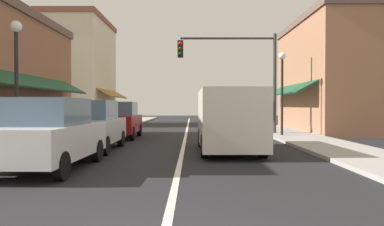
% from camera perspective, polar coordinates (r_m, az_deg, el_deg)
% --- Properties ---
extents(ground_plane, '(80.00, 80.00, 0.00)m').
position_cam_1_polar(ground_plane, '(21.39, -0.95, -3.14)').
color(ground_plane, black).
extents(sidewalk_left, '(2.60, 56.00, 0.12)m').
position_cam_1_polar(sidewalk_left, '(22.17, -15.33, -2.88)').
color(sidewalk_left, '#A39E99').
rests_on(sidewalk_left, ground).
extents(sidewalk_right, '(2.60, 56.00, 0.12)m').
position_cam_1_polar(sidewalk_right, '(22.00, 13.55, -2.90)').
color(sidewalk_right, '#A39E99').
rests_on(sidewalk_right, ground).
extents(lane_center_stripe, '(0.14, 52.00, 0.01)m').
position_cam_1_polar(lane_center_stripe, '(21.39, -0.95, -3.14)').
color(lane_center_stripe, silver).
rests_on(lane_center_stripe, ground).
extents(storefront_right_block, '(7.05, 10.20, 6.91)m').
position_cam_1_polar(storefront_right_block, '(25.20, 21.79, 5.29)').
color(storefront_right_block, '#9E6B4C').
rests_on(storefront_right_block, ground).
extents(storefront_far_left, '(5.64, 8.20, 8.77)m').
position_cam_1_polar(storefront_far_left, '(32.80, -16.60, 5.95)').
color(storefront_far_left, beige).
rests_on(storefront_far_left, ground).
extents(parked_car_nearest_left, '(1.87, 4.15, 1.77)m').
position_cam_1_polar(parked_car_nearest_left, '(9.93, -20.76, -3.02)').
color(parked_car_nearest_left, silver).
rests_on(parked_car_nearest_left, ground).
extents(parked_car_second_left, '(1.79, 4.11, 1.77)m').
position_cam_1_polar(parked_car_second_left, '(13.74, -15.02, -1.87)').
color(parked_car_second_left, '#B7BABF').
rests_on(parked_car_second_left, ground).
extents(parked_car_third_left, '(1.84, 4.13, 1.77)m').
position_cam_1_polar(parked_car_third_left, '(18.75, -10.91, -1.07)').
color(parked_car_third_left, maroon).
rests_on(parked_car_third_left, ground).
extents(van_in_lane, '(2.03, 5.19, 2.12)m').
position_cam_1_polar(van_in_lane, '(13.04, 5.48, -0.81)').
color(van_in_lane, beige).
rests_on(van_in_lane, ground).
extents(traffic_signal_mast_arm, '(5.32, 0.50, 5.46)m').
position_cam_1_polar(traffic_signal_mast_arm, '(20.59, 7.22, 7.17)').
color(traffic_signal_mast_arm, '#333333').
rests_on(traffic_signal_mast_arm, ground).
extents(street_lamp_left_near, '(0.36, 0.36, 4.24)m').
position_cam_1_polar(street_lamp_left_near, '(13.10, -25.03, 6.79)').
color(street_lamp_left_near, black).
rests_on(street_lamp_left_near, ground).
extents(street_lamp_right_mid, '(0.36, 0.36, 4.24)m').
position_cam_1_polar(street_lamp_right_mid, '(19.35, 13.40, 4.99)').
color(street_lamp_right_mid, black).
rests_on(street_lamp_right_mid, ground).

